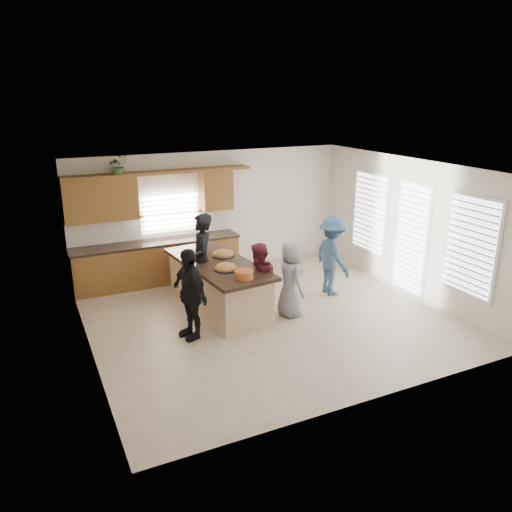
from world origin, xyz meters
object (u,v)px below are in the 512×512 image
woman_left_back (202,261)px  woman_right_back (333,256)px  salad_bowl (244,274)px  woman_right_front (290,279)px  island (218,286)px  woman_left_mid (259,282)px  woman_left_front (190,294)px

woman_left_back → woman_right_back: size_ratio=1.13×
salad_bowl → woman_right_front: (1.01, 0.13, -0.30)m
salad_bowl → woman_left_back: size_ratio=0.18×
woman_right_front → island: bearing=53.0°
woman_left_back → woman_left_mid: bearing=49.5°
island → woman_right_back: bearing=-13.5°
woman_right_back → salad_bowl: bearing=108.4°
woman_left_front → woman_left_mid: bearing=81.1°
woman_left_front → woman_right_front: (1.99, 0.05, -0.07)m
salad_bowl → woman_left_mid: size_ratio=0.22×
woman_right_back → woman_right_front: 1.43m
woman_left_front → woman_left_back: bearing=136.8°
island → woman_right_back: woman_right_back is taller
woman_left_front → woman_right_back: woman_right_back is taller
island → woman_left_back: (-0.25, 0.20, 0.49)m
salad_bowl → woman_right_back: 2.43m
island → woman_left_back: size_ratio=1.49×
woman_right_back → woman_right_front: bearing=115.2°
island → salad_bowl: salad_bowl is taller
woman_left_back → salad_bowl: bearing=29.0°
woman_right_front → woman_right_back: bearing=-64.4°
woman_left_back → woman_right_front: woman_left_back is taller
woman_left_front → woman_right_front: size_ratio=1.10×
woman_right_back → woman_right_front: woman_right_back is taller
woman_left_mid → woman_left_front: woman_left_front is taller
woman_left_back → woman_left_mid: size_ratio=1.28×
island → woman_right_back: 2.46m
woman_left_back → woman_right_back: woman_left_back is taller
woman_left_front → woman_right_back: size_ratio=0.97×
island → woman_left_mid: (0.49, -0.82, 0.28)m
woman_right_back → woman_left_mid: bearing=106.1°
woman_left_mid → woman_left_front: (-1.38, -0.13, 0.07)m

